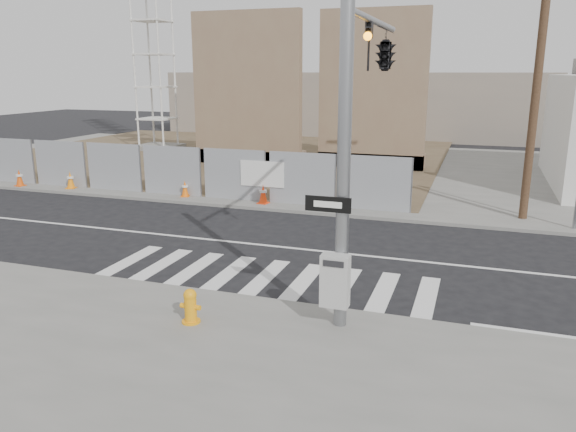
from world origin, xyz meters
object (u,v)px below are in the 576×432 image
(traffic_cone_b, at_px, (70,180))
(traffic_cone_d, at_px, (263,194))
(traffic_cone_c, at_px, (185,189))
(traffic_cone_a, at_px, (19,178))
(crane_tower, at_px, (151,5))
(signal_pole, at_px, (373,84))
(fire_hydrant, at_px, (190,306))

(traffic_cone_b, height_order, traffic_cone_d, traffic_cone_d)
(traffic_cone_c, bearing_deg, traffic_cone_a, -176.92)
(crane_tower, relative_size, traffic_cone_a, 24.51)
(signal_pole, xyz_separation_m, traffic_cone_b, (-14.36, 6.72, -4.30))
(crane_tower, xyz_separation_m, traffic_cone_a, (0.62, -12.62, -8.54))
(signal_pole, height_order, crane_tower, crane_tower)
(signal_pole, xyz_separation_m, traffic_cone_c, (-8.82, 6.86, -4.34))
(crane_tower, relative_size, traffic_cone_b, 24.33)
(traffic_cone_d, bearing_deg, traffic_cone_c, 178.01)
(fire_hydrant, bearing_deg, crane_tower, 127.09)
(traffic_cone_d, bearing_deg, signal_pole, -51.50)
(signal_pole, bearing_deg, crane_tower, 132.57)
(signal_pole, distance_m, traffic_cone_a, 18.56)
(fire_hydrant, bearing_deg, traffic_cone_b, 142.23)
(crane_tower, height_order, traffic_cone_a, crane_tower)
(traffic_cone_c, distance_m, traffic_cone_d, 3.46)
(traffic_cone_a, xyz_separation_m, traffic_cone_b, (2.51, 0.30, 0.00))
(traffic_cone_b, bearing_deg, traffic_cone_a, -173.29)
(crane_tower, bearing_deg, signal_pole, -47.43)
(crane_tower, distance_m, traffic_cone_a, 15.25)
(signal_pole, bearing_deg, traffic_cone_d, 128.50)
(fire_hydrant, bearing_deg, traffic_cone_c, 123.81)
(fire_hydrant, xyz_separation_m, traffic_cone_c, (-5.94, 10.51, -0.03))
(crane_tower, relative_size, fire_hydrant, 25.19)
(traffic_cone_a, relative_size, traffic_cone_c, 1.12)
(crane_tower, height_order, traffic_cone_b, crane_tower)
(traffic_cone_b, bearing_deg, traffic_cone_c, 1.42)
(traffic_cone_b, xyz_separation_m, traffic_cone_c, (5.54, 0.14, -0.04))
(fire_hydrant, distance_m, traffic_cone_b, 15.47)
(crane_tower, distance_m, traffic_cone_c, 17.25)
(fire_hydrant, xyz_separation_m, traffic_cone_d, (-2.48, 10.39, 0.01))
(fire_hydrant, relative_size, traffic_cone_d, 0.96)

